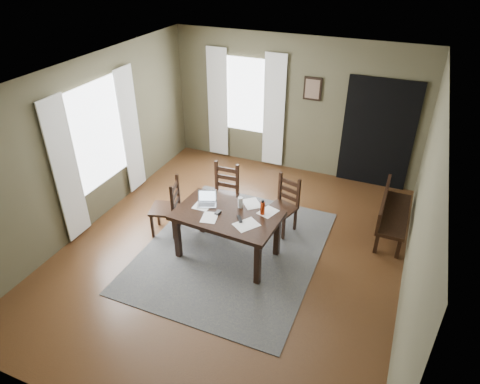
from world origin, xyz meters
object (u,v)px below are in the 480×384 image
at_px(chair_end, 168,208).
at_px(chair_back_right, 284,206).
at_px(dining_table, 227,219).
at_px(water_bottle, 263,208).
at_px(bench, 390,211).
at_px(chair_back_left, 224,195).
at_px(laptop, 207,201).

height_order(chair_end, chair_back_right, chair_end).
relative_size(dining_table, chair_end, 1.59).
relative_size(dining_table, water_bottle, 6.76).
relative_size(bench, water_bottle, 5.73).
bearing_deg(bench, water_bottle, 128.01).
bearing_deg(chair_end, bench, 95.94).
bearing_deg(dining_table, chair_back_left, 121.44).
height_order(chair_end, bench, chair_end).
bearing_deg(chair_end, water_bottle, 74.56).
distance_m(chair_end, water_bottle, 1.65).
bearing_deg(water_bottle, chair_back_left, 144.19).
distance_m(dining_table, bench, 2.66).
xyz_separation_m(laptop, water_bottle, (0.86, 0.06, 0.06)).
xyz_separation_m(dining_table, water_bottle, (0.47, 0.19, 0.20)).
relative_size(dining_table, chair_back_right, 1.65).
bearing_deg(dining_table, chair_back_right, 63.49).
relative_size(chair_end, laptop, 2.86).
bearing_deg(dining_table, chair_end, 175.22).
bearing_deg(chair_back_right, water_bottle, -79.44).
bearing_deg(chair_back_right, chair_end, -137.55).
bearing_deg(bench, chair_back_left, 104.04).
relative_size(chair_back_left, laptop, 2.92).
height_order(chair_end, laptop, chair_end).
distance_m(chair_back_right, bench, 1.70).
relative_size(chair_back_right, water_bottle, 4.09).
xyz_separation_m(chair_back_left, laptop, (0.07, -0.73, 0.32)).
xyz_separation_m(chair_back_right, laptop, (-0.95, -0.83, 0.35)).
bearing_deg(chair_back_right, bench, 35.93).
distance_m(chair_back_left, water_bottle, 1.21).
height_order(bench, water_bottle, water_bottle).
distance_m(dining_table, laptop, 0.44).
distance_m(chair_back_left, bench, 2.71).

